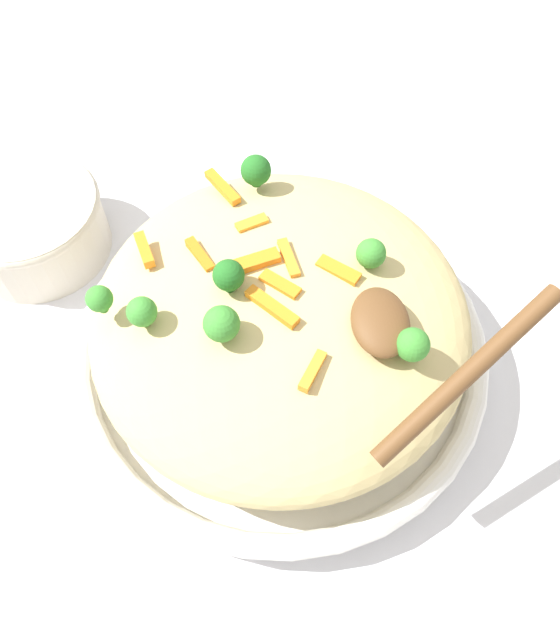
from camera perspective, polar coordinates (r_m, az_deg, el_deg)
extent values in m
plane|color=silver|center=(0.53, 0.00, -4.01)|extent=(2.40, 2.40, 0.00)
cylinder|color=white|center=(0.52, 0.00, -3.41)|extent=(0.31, 0.31, 0.02)
torus|color=white|center=(0.50, 0.00, -2.27)|extent=(0.34, 0.34, 0.02)
torus|color=black|center=(0.50, 0.00, -2.05)|extent=(0.33, 0.33, 0.00)
ellipsoid|color=#D1BA7A|center=(0.46, 0.00, 0.35)|extent=(0.29, 0.29, 0.08)
cube|color=orange|center=(0.44, 5.50, 4.65)|extent=(0.03, 0.03, 0.01)
cube|color=orange|center=(0.43, 0.30, 3.55)|extent=(0.03, 0.03, 0.01)
cube|color=orange|center=(0.50, -5.43, 12.36)|extent=(0.04, 0.03, 0.01)
cube|color=orange|center=(0.47, -2.66, 9.04)|extent=(0.02, 0.03, 0.01)
cube|color=orange|center=(0.44, -2.44, 5.48)|extent=(0.02, 0.04, 0.01)
cube|color=orange|center=(0.42, -0.75, 1.26)|extent=(0.04, 0.04, 0.01)
cube|color=orange|center=(0.45, -7.52, 6.03)|extent=(0.03, 0.02, 0.01)
cube|color=orange|center=(0.47, -12.63, 6.47)|extent=(0.03, 0.02, 0.01)
cube|color=orange|center=(0.44, 0.82, 5.82)|extent=(0.04, 0.02, 0.01)
cube|color=orange|center=(0.40, 3.08, -4.81)|extent=(0.03, 0.02, 0.01)
cylinder|color=#205B1C|center=(0.50, -2.23, 12.93)|extent=(0.01, 0.01, 0.01)
sphere|color=#236B23|center=(0.50, -2.28, 13.89)|extent=(0.02, 0.02, 0.02)
cylinder|color=#377928|center=(0.42, 12.09, -3.05)|extent=(0.01, 0.01, 0.01)
sphere|color=#3D8E33|center=(0.41, 12.36, -2.28)|extent=(0.02, 0.02, 0.02)
cylinder|color=#377928|center=(0.45, 8.39, 5.38)|extent=(0.01, 0.01, 0.01)
sphere|color=#3D8E33|center=(0.44, 8.56, 6.21)|extent=(0.02, 0.02, 0.02)
cylinder|color=#377928|center=(0.44, -16.32, 1.19)|extent=(0.01, 0.01, 0.01)
sphere|color=#3D8E33|center=(0.44, -16.63, 1.93)|extent=(0.02, 0.02, 0.02)
cylinder|color=#377928|center=(0.43, -12.59, -0.03)|extent=(0.01, 0.01, 0.01)
sphere|color=#3D8E33|center=(0.42, -12.87, 0.77)|extent=(0.02, 0.02, 0.02)
cylinder|color=#205B1C|center=(0.43, -4.74, 2.84)|extent=(0.01, 0.01, 0.01)
sphere|color=#236B23|center=(0.42, -4.86, 3.78)|extent=(0.02, 0.02, 0.02)
cylinder|color=#377928|center=(0.41, -5.36, -1.39)|extent=(0.01, 0.01, 0.01)
sphere|color=#3D8E33|center=(0.40, -5.52, -0.36)|extent=(0.02, 0.02, 0.02)
ellipsoid|color=brown|center=(0.41, 9.41, -0.17)|extent=(0.06, 0.04, 0.02)
cylinder|color=brown|center=(0.38, 17.15, -5.00)|extent=(0.09, 0.12, 0.06)
cylinder|color=beige|center=(0.62, -22.30, 8.16)|extent=(0.13, 0.13, 0.06)
torus|color=beige|center=(0.60, -23.11, 9.75)|extent=(0.14, 0.14, 0.01)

